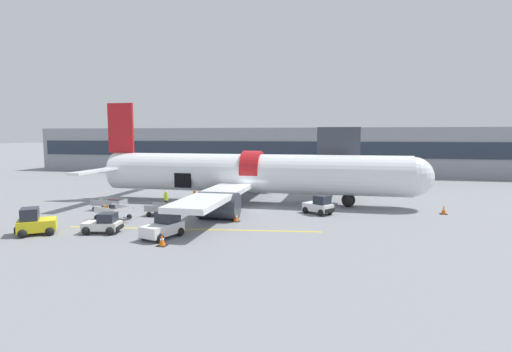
{
  "coord_description": "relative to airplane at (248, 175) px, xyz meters",
  "views": [
    {
      "loc": [
        8.22,
        -34.48,
        6.64
      ],
      "look_at": [
        0.45,
        0.44,
        2.92
      ],
      "focal_mm": 28.0,
      "sensor_mm": 36.0,
      "label": 1
    }
  ],
  "objects": [
    {
      "name": "jet_bridge_stub",
      "position": [
        8.48,
        7.07,
        2.66
      ],
      "size": [
        4.06,
        12.49,
        7.36
      ],
      "color": "#4C4C51",
      "rests_on": "ground_plane"
    },
    {
      "name": "apron_marking_line",
      "position": [
        -1.27,
        -11.4,
        -2.79
      ],
      "size": [
        17.92,
        2.58,
        0.01
      ],
      "color": "yellow",
      "rests_on": "ground_plane"
    },
    {
      "name": "baggage_cart_queued",
      "position": [
        -11.08,
        -6.14,
        -2.32
      ],
      "size": [
        3.77,
        1.75,
        0.95
      ],
      "color": "#999BA0",
      "rests_on": "ground_plane"
    },
    {
      "name": "baggage_tug_rear",
      "position": [
        -2.23,
        -13.9,
        -2.08
      ],
      "size": [
        2.35,
        3.21,
        1.7
      ],
      "color": "white",
      "rests_on": "ground_plane"
    },
    {
      "name": "airplane",
      "position": [
        0.0,
        0.0,
        0.0
      ],
      "size": [
        33.14,
        29.34,
        9.85
      ],
      "color": "white",
      "rests_on": "ground_plane"
    },
    {
      "name": "baggage_tug_spare",
      "position": [
        7.06,
        -3.92,
        -2.13
      ],
      "size": [
        2.76,
        2.49,
        1.59
      ],
      "color": "white",
      "rests_on": "ground_plane"
    },
    {
      "name": "baggage_cart_empty",
      "position": [
        -8.56,
        -9.69,
        -2.24
      ],
      "size": [
        3.59,
        2.65,
        1.1
      ],
      "color": "silver",
      "rests_on": "ground_plane"
    },
    {
      "name": "baggage_tug_mid",
      "position": [
        -6.79,
        -13.65,
        -2.22
      ],
      "size": [
        2.67,
        2.07,
        1.37
      ],
      "color": "silver",
      "rests_on": "ground_plane"
    },
    {
      "name": "ground_crew_driver",
      "position": [
        -3.58,
        -5.04,
        -1.84
      ],
      "size": [
        0.62,
        0.54,
        1.82
      ],
      "color": "black",
      "rests_on": "ground_plane"
    },
    {
      "name": "terminal_strip",
      "position": [
        0.86,
        32.86,
        1.09
      ],
      "size": [
        94.06,
        11.55,
        7.76
      ],
      "color": "gray",
      "rests_on": "ground_plane"
    },
    {
      "name": "safety_cone_nose",
      "position": [
        17.3,
        -1.75,
        -2.44
      ],
      "size": [
        0.56,
        0.56,
        0.75
      ],
      "color": "black",
      "rests_on": "ground_plane"
    },
    {
      "name": "ground_crew_loader_a",
      "position": [
        -2.83,
        -10.14,
        -1.88
      ],
      "size": [
        0.57,
        0.55,
        1.75
      ],
      "color": "black",
      "rests_on": "ground_plane"
    },
    {
      "name": "ground_plane",
      "position": [
        0.86,
        -2.83,
        -2.79
      ],
      "size": [
        500.0,
        500.0,
        0.0
      ],
      "primitive_type": "plane",
      "color": "gray"
    },
    {
      "name": "safety_cone_wingtip",
      "position": [
        1.04,
        -8.29,
        -2.45
      ],
      "size": [
        0.6,
        0.6,
        0.73
      ],
      "color": "black",
      "rests_on": "ground_plane"
    },
    {
      "name": "safety_cone_engine_left",
      "position": [
        -1.49,
        -15.75,
        -2.45
      ],
      "size": [
        0.56,
        0.56,
        0.73
      ],
      "color": "black",
      "rests_on": "ground_plane"
    },
    {
      "name": "ground_crew_loader_b",
      "position": [
        -6.39,
        -4.73,
        -1.91
      ],
      "size": [
        0.53,
        0.54,
        1.69
      ],
      "color": "black",
      "rests_on": "ground_plane"
    },
    {
      "name": "baggage_cart_loading",
      "position": [
        -5.19,
        -7.3,
        -2.34
      ],
      "size": [
        3.85,
        1.96,
        0.92
      ],
      "color": "#999BA0",
      "rests_on": "ground_plane"
    },
    {
      "name": "baggage_tug_lead",
      "position": [
        -11.03,
        -14.96,
        -2.04
      ],
      "size": [
        2.9,
        2.78,
        1.79
      ],
      "color": "yellow",
      "rests_on": "ground_plane"
    }
  ]
}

